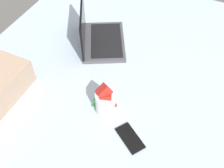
% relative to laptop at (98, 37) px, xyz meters
% --- Properties ---
extents(bed_mattress, '(1.80, 1.40, 0.18)m').
position_rel_laptop_xyz_m(bed_mattress, '(-0.18, -0.14, -0.13)').
color(bed_mattress, silver).
rests_on(bed_mattress, ground).
extents(laptop, '(0.40, 0.36, 0.23)m').
position_rel_laptop_xyz_m(laptop, '(0.00, 0.00, 0.00)').
color(laptop, '#4C4C51').
rests_on(laptop, bed_mattress).
extents(snack_cup, '(0.09, 0.11, 0.16)m').
position_rel_laptop_xyz_m(snack_cup, '(-0.39, -0.24, 0.02)').
color(snack_cup, silver).
rests_on(snack_cup, bed_mattress).
extents(cell_phone, '(0.14, 0.15, 0.01)m').
position_rel_laptop_xyz_m(cell_phone, '(-0.49, -0.40, -0.04)').
color(cell_phone, black).
rests_on(cell_phone, bed_mattress).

